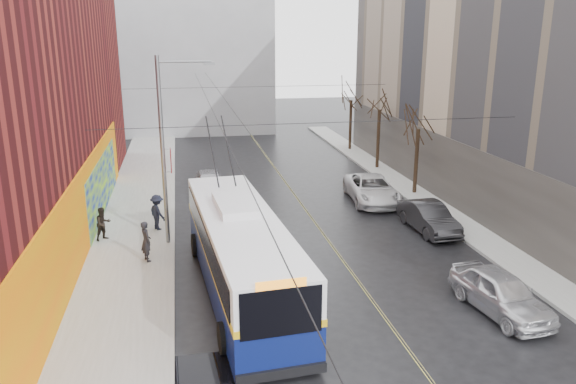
{
  "coord_description": "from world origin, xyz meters",
  "views": [
    {
      "loc": [
        -5.44,
        -16.18,
        10.0
      ],
      "look_at": [
        -0.58,
        8.9,
        2.68
      ],
      "focal_mm": 35.0,
      "sensor_mm": 36.0,
      "label": 1
    }
  ],
  "objects_px": {
    "tree_far": "(351,91)",
    "pedestrian_a": "(146,241)",
    "pedestrian_c": "(157,212)",
    "trolleybus": "(241,252)",
    "tree_mid": "(380,99)",
    "pedestrian_b": "(103,224)",
    "tree_near": "(419,117)",
    "parked_car_c": "(372,189)",
    "following_car": "(209,183)",
    "parked_car_a": "(501,293)",
    "parked_car_b": "(429,217)",
    "streetlight_pole": "(166,147)"
  },
  "relations": [
    {
      "from": "tree_far",
      "to": "pedestrian_a",
      "type": "height_order",
      "value": "tree_far"
    },
    {
      "from": "trolleybus",
      "to": "tree_far",
      "type": "bearing_deg",
      "value": 60.15
    },
    {
      "from": "tree_mid",
      "to": "following_car",
      "type": "relative_size",
      "value": 1.48
    },
    {
      "from": "tree_far",
      "to": "pedestrian_b",
      "type": "xyz_separation_m",
      "value": [
        -18.38,
        -19.06,
        -4.17
      ]
    },
    {
      "from": "parked_car_c",
      "to": "following_car",
      "type": "distance_m",
      "value": 10.22
    },
    {
      "from": "tree_mid",
      "to": "pedestrian_a",
      "type": "xyz_separation_m",
      "value": [
        -16.19,
        -15.16,
        -4.18
      ]
    },
    {
      "from": "streetlight_pole",
      "to": "tree_mid",
      "type": "relative_size",
      "value": 1.35
    },
    {
      "from": "parked_car_c",
      "to": "pedestrian_a",
      "type": "height_order",
      "value": "pedestrian_a"
    },
    {
      "from": "tree_mid",
      "to": "pedestrian_a",
      "type": "distance_m",
      "value": 22.57
    },
    {
      "from": "following_car",
      "to": "pedestrian_a",
      "type": "distance_m",
      "value": 11.22
    },
    {
      "from": "tree_near",
      "to": "tree_far",
      "type": "distance_m",
      "value": 14.0
    },
    {
      "from": "tree_mid",
      "to": "trolleybus",
      "type": "height_order",
      "value": "tree_mid"
    },
    {
      "from": "streetlight_pole",
      "to": "trolleybus",
      "type": "distance_m",
      "value": 7.11
    },
    {
      "from": "tree_far",
      "to": "parked_car_b",
      "type": "height_order",
      "value": "tree_far"
    },
    {
      "from": "tree_far",
      "to": "following_car",
      "type": "relative_size",
      "value": 1.45
    },
    {
      "from": "trolleybus",
      "to": "tree_near",
      "type": "bearing_deg",
      "value": 39.32
    },
    {
      "from": "tree_far",
      "to": "pedestrian_a",
      "type": "distance_m",
      "value": 27.75
    },
    {
      "from": "pedestrian_a",
      "to": "pedestrian_b",
      "type": "height_order",
      "value": "pedestrian_a"
    },
    {
      "from": "tree_near",
      "to": "tree_mid",
      "type": "distance_m",
      "value": 7.01
    },
    {
      "from": "tree_near",
      "to": "pedestrian_c",
      "type": "relative_size",
      "value": 3.48
    },
    {
      "from": "tree_far",
      "to": "pedestrian_c",
      "type": "relative_size",
      "value": 3.57
    },
    {
      "from": "trolleybus",
      "to": "pedestrian_c",
      "type": "height_order",
      "value": "trolleybus"
    },
    {
      "from": "tree_far",
      "to": "pedestrian_c",
      "type": "xyz_separation_m",
      "value": [
        -15.82,
        -18.02,
        -4.07
      ]
    },
    {
      "from": "trolleybus",
      "to": "pedestrian_a",
      "type": "height_order",
      "value": "trolleybus"
    },
    {
      "from": "trolleybus",
      "to": "following_car",
      "type": "xyz_separation_m",
      "value": [
        -0.44,
        14.27,
        -0.94
      ]
    },
    {
      "from": "streetlight_pole",
      "to": "parked_car_a",
      "type": "height_order",
      "value": "streetlight_pole"
    },
    {
      "from": "tree_mid",
      "to": "tree_near",
      "type": "bearing_deg",
      "value": -90.0
    },
    {
      "from": "tree_mid",
      "to": "following_car",
      "type": "xyz_separation_m",
      "value": [
        -12.81,
        -4.47,
        -4.48
      ]
    },
    {
      "from": "streetlight_pole",
      "to": "parked_car_a",
      "type": "bearing_deg",
      "value": -37.79
    },
    {
      "from": "streetlight_pole",
      "to": "pedestrian_a",
      "type": "height_order",
      "value": "streetlight_pole"
    },
    {
      "from": "pedestrian_c",
      "to": "following_car",
      "type": "bearing_deg",
      "value": -55.92
    },
    {
      "from": "following_car",
      "to": "parked_car_a",
      "type": "bearing_deg",
      "value": -61.19
    },
    {
      "from": "tree_far",
      "to": "tree_near",
      "type": "bearing_deg",
      "value": -90.0
    },
    {
      "from": "pedestrian_a",
      "to": "pedestrian_c",
      "type": "xyz_separation_m",
      "value": [
        0.37,
        4.14,
        0.0
      ]
    },
    {
      "from": "parked_car_b",
      "to": "parked_car_c",
      "type": "relative_size",
      "value": 0.8
    },
    {
      "from": "trolleybus",
      "to": "pedestrian_a",
      "type": "xyz_separation_m",
      "value": [
        -3.83,
        3.58,
        -0.64
      ]
    },
    {
      "from": "trolleybus",
      "to": "pedestrian_a",
      "type": "relative_size",
      "value": 7.12
    },
    {
      "from": "parked_car_c",
      "to": "pedestrian_a",
      "type": "distance_m",
      "value": 14.86
    },
    {
      "from": "trolleybus",
      "to": "parked_car_a",
      "type": "bearing_deg",
      "value": -25.2
    },
    {
      "from": "parked_car_b",
      "to": "parked_car_c",
      "type": "distance_m",
      "value": 5.71
    },
    {
      "from": "tree_mid",
      "to": "pedestrian_b",
      "type": "height_order",
      "value": "tree_mid"
    },
    {
      "from": "parked_car_c",
      "to": "pedestrian_c",
      "type": "xyz_separation_m",
      "value": [
        -12.62,
        -3.07,
        0.28
      ]
    },
    {
      "from": "streetlight_pole",
      "to": "following_car",
      "type": "relative_size",
      "value": 1.99
    },
    {
      "from": "tree_far",
      "to": "pedestrian_b",
      "type": "height_order",
      "value": "tree_far"
    },
    {
      "from": "streetlight_pole",
      "to": "parked_car_c",
      "type": "relative_size",
      "value": 1.59
    },
    {
      "from": "pedestrian_b",
      "to": "pedestrian_c",
      "type": "height_order",
      "value": "pedestrian_c"
    },
    {
      "from": "streetlight_pole",
      "to": "pedestrian_a",
      "type": "relative_size",
      "value": 4.9
    },
    {
      "from": "tree_near",
      "to": "pedestrian_c",
      "type": "distance_m",
      "value": 16.78
    },
    {
      "from": "parked_car_c",
      "to": "trolleybus",
      "type": "bearing_deg",
      "value": -125.34
    },
    {
      "from": "parked_car_c",
      "to": "following_car",
      "type": "height_order",
      "value": "parked_car_c"
    }
  ]
}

